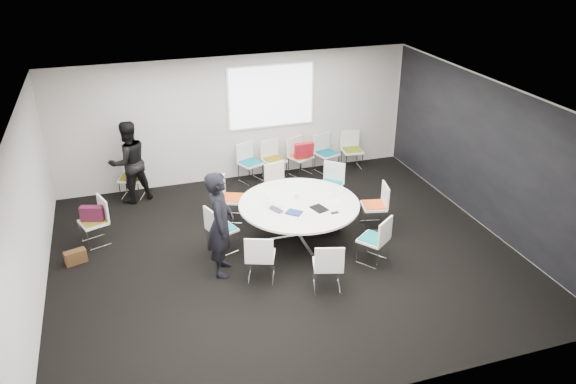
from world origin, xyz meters
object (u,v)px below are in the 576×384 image
object	(u,v)px
chair_back_c	(300,164)
maroon_bag	(92,214)
chair_ring_c	(279,193)
chair_back_e	(352,157)
person_main	(220,224)
chair_spare_left	(96,230)
chair_ring_g	(328,274)
chair_ring_a	(374,214)
chair_back_a	(250,170)
chair_ring_f	(261,265)
chair_back_b	(274,167)
laptop	(278,209)
chair_ring_h	(373,248)
person_back	(129,162)
cup	(296,196)
chair_back_d	(326,160)
chair_ring_d	(233,206)
chair_ring_e	(222,237)
chair_ring_b	(331,192)
brown_bag	(76,257)
chair_person_back	(132,185)
conference_table	(299,212)

from	to	relation	value
chair_back_c	maroon_bag	bearing A→B (deg)	-2.50
chair_ring_c	chair_back_e	size ratio (longest dim) A/B	1.00
person_main	chair_spare_left	bearing A→B (deg)	67.46
chair_ring_c	chair_ring_g	bearing A→B (deg)	75.14
chair_back_e	chair_ring_a	bearing A→B (deg)	80.26
chair_ring_g	chair_back_a	distance (m)	4.40
chair_ring_f	chair_back_c	distance (m)	4.31
chair_back_b	laptop	bearing A→B (deg)	59.49
chair_back_b	chair_back_c	distance (m)	0.63
chair_back_c	chair_ring_c	bearing A→B (deg)	31.28
chair_ring_h	person_back	bearing A→B (deg)	99.07
chair_back_a	cup	distance (m)	2.59
chair_back_d	chair_ring_d	bearing A→B (deg)	14.08
chair_ring_e	chair_back_d	world-z (taller)	same
chair_spare_left	cup	bearing A→B (deg)	-121.33
chair_ring_c	chair_ring_g	xyz separation A→B (m)	(-0.13, -3.08, 0.00)
chair_ring_a	chair_spare_left	xyz separation A→B (m)	(-5.12, 0.99, 0.00)
chair_back_c	maroon_bag	distance (m)	4.93
chair_ring_e	maroon_bag	world-z (taller)	chair_ring_e
chair_ring_c	chair_ring_e	bearing A→B (deg)	30.98
laptop	person_main	bearing A→B (deg)	90.63
chair_back_a	chair_back_c	bearing A→B (deg)	156.45
chair_ring_b	maroon_bag	size ratio (longest dim) A/B	2.20
chair_ring_f	laptop	bearing A→B (deg)	79.12
chair_ring_e	cup	world-z (taller)	chair_ring_e
cup	brown_bag	size ratio (longest dim) A/B	0.25
chair_back_d	person_back	bearing A→B (deg)	-15.60
chair_ring_a	chair_ring_f	size ratio (longest dim) A/B	1.00
cup	maroon_bag	size ratio (longest dim) A/B	0.22
chair_person_back	person_back	xyz separation A→B (m)	(-0.01, -0.16, 0.60)
laptop	cup	bearing A→B (deg)	-79.52
chair_ring_a	chair_ring_c	world-z (taller)	same
chair_ring_a	chair_back_a	size ratio (longest dim) A/B	1.00
chair_ring_e	chair_back_b	size ratio (longest dim) A/B	1.00
chair_back_b	chair_ring_h	bearing A→B (deg)	83.86
chair_back_e	chair_ring_d	bearing A→B (deg)	31.85
chair_ring_b	chair_ring_c	size ratio (longest dim) A/B	1.00
chair_back_a	chair_ring_f	bearing A→B (deg)	54.47
conference_table	chair_back_b	distance (m)	2.77
maroon_bag	chair_back_a	bearing A→B (deg)	27.77
chair_back_e	maroon_bag	size ratio (longest dim) A/B	2.20
conference_table	chair_ring_a	world-z (taller)	chair_ring_a
chair_ring_g	laptop	world-z (taller)	chair_ring_g
chair_ring_e	person_back	world-z (taller)	person_back
chair_ring_d	chair_ring_e	size ratio (longest dim) A/B	1.00
chair_ring_e	chair_ring_a	bearing A→B (deg)	69.67
chair_person_back	maroon_bag	xyz separation A→B (m)	(-0.78, -1.78, 0.34)
conference_table	chair_person_back	bearing A→B (deg)	135.98
chair_ring_f	cup	distance (m)	1.74
laptop	person_back	bearing A→B (deg)	17.00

